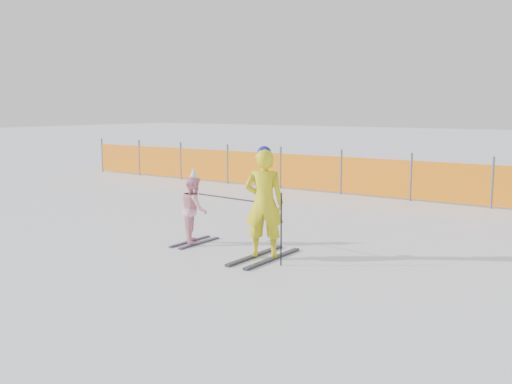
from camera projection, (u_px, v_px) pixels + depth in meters
ground at (238, 256)px, 9.28m from camera, size 120.00×120.00×0.00m
adult at (264, 203)px, 9.03m from camera, size 0.74×1.51×1.81m
child at (194, 209)px, 10.10m from camera, size 0.72×1.04×1.36m
ski_poles at (250, 211)px, 9.15m from camera, size 1.94×0.36×1.13m
safety_fence at (260, 168)px, 17.45m from camera, size 14.55×0.06×1.25m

